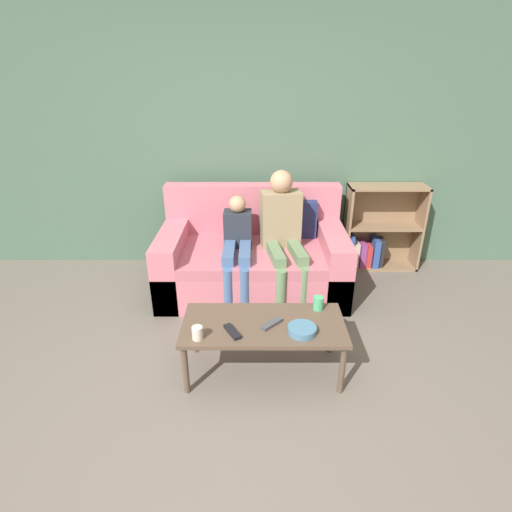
{
  "coord_description": "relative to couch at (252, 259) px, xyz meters",
  "views": [
    {
      "loc": [
        0.14,
        -1.73,
        1.96
      ],
      "look_at": [
        0.15,
        1.09,
        0.63
      ],
      "focal_mm": 28.0,
      "sensor_mm": 36.0,
      "label": 1
    }
  ],
  "objects": [
    {
      "name": "tv_remote_0",
      "position": [
        0.13,
        -1.24,
        0.11
      ],
      "size": [
        0.16,
        0.15,
        0.02
      ],
      "rotation": [
        0.0,
        0.0,
        -0.8
      ],
      "color": "#47474C",
      "rests_on": "coffee_table"
    },
    {
      "name": "cup_near",
      "position": [
        0.47,
        -1.04,
        0.15
      ],
      "size": [
        0.07,
        0.07,
        0.1
      ],
      "color": "#4CB77A",
      "rests_on": "coffee_table"
    },
    {
      "name": "cup_far",
      "position": [
        -0.34,
        -1.39,
        0.15
      ],
      "size": [
        0.07,
        0.07,
        0.09
      ],
      "color": "silver",
      "rests_on": "coffee_table"
    },
    {
      "name": "person_child",
      "position": [
        -0.14,
        -0.16,
        0.23
      ],
      "size": [
        0.26,
        0.66,
        0.93
      ],
      "rotation": [
        0.0,
        0.0,
        0.0
      ],
      "color": "#476693",
      "rests_on": "ground_plane"
    },
    {
      "name": "bookshelf",
      "position": [
        1.3,
        0.48,
        0.06
      ],
      "size": [
        0.78,
        0.28,
        0.9
      ],
      "color": "#8E7051",
      "rests_on": "ground_plane"
    },
    {
      "name": "ground_plane",
      "position": [
        -0.11,
        -1.73,
        -0.3
      ],
      "size": [
        22.0,
        22.0,
        0.0
      ],
      "primitive_type": "plane",
      "color": "#70665B"
    },
    {
      "name": "coffee_table",
      "position": [
        0.08,
        -1.22,
        0.06
      ],
      "size": [
        1.1,
        0.5,
        0.4
      ],
      "color": "brown",
      "rests_on": "ground_plane"
    },
    {
      "name": "tv_remote_1",
      "position": [
        -0.13,
        -1.33,
        0.11
      ],
      "size": [
        0.13,
        0.17,
        0.02
      ],
      "rotation": [
        0.0,
        0.0,
        0.52
      ],
      "color": "black",
      "rests_on": "coffee_table"
    },
    {
      "name": "snack_bowl",
      "position": [
        0.33,
        -1.32,
        0.12
      ],
      "size": [
        0.19,
        0.19,
        0.05
      ],
      "color": "teal",
      "rests_on": "coffee_table"
    },
    {
      "name": "person_adult",
      "position": [
        0.27,
        -0.11,
        0.37
      ],
      "size": [
        0.42,
        0.71,
        1.16
      ],
      "rotation": [
        0.0,
        0.0,
        0.16
      ],
      "color": "#66845B",
      "rests_on": "ground_plane"
    },
    {
      "name": "couch",
      "position": [
        0.0,
        0.0,
        0.0
      ],
      "size": [
        1.72,
        0.98,
        0.94
      ],
      "color": "#D1707F",
      "rests_on": "ground_plane"
    },
    {
      "name": "wall_back",
      "position": [
        -0.11,
        0.63,
        1.0
      ],
      "size": [
        12.0,
        0.06,
        2.6
      ],
      "color": "#4C6B56",
      "rests_on": "ground_plane"
    }
  ]
}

